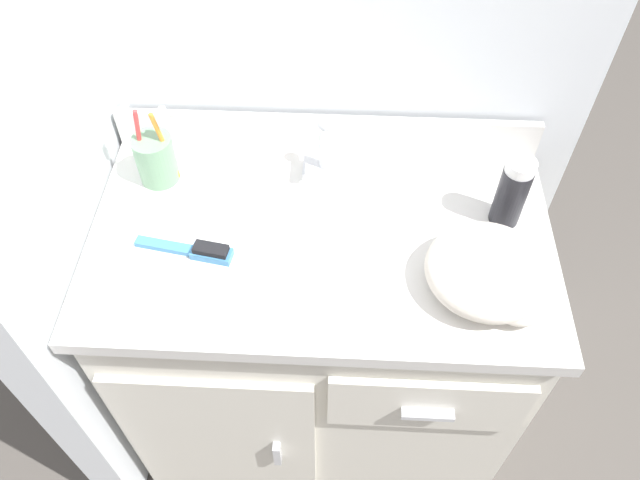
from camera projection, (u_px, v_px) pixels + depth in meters
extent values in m
plane|color=#4C4742|center=(320.00, 406.00, 1.81)|extent=(6.00, 6.00, 0.00)
cube|color=silver|center=(1.00, 96.00, 0.97)|extent=(0.08, 0.60, 2.20)
cube|color=silver|center=(321.00, 342.00, 1.51)|extent=(0.86, 0.48, 0.76)
cube|color=silver|center=(223.00, 443.00, 1.40)|extent=(0.41, 0.02, 0.60)
cube|color=silver|center=(427.00, 406.00, 1.19)|extent=(0.38, 0.02, 0.18)
cube|color=silver|center=(277.00, 454.00, 1.38)|extent=(0.02, 0.02, 0.09)
cube|color=silver|center=(428.00, 415.00, 1.18)|extent=(0.10, 0.02, 0.01)
cube|color=silver|center=(321.00, 241.00, 1.21)|extent=(0.89, 0.52, 0.03)
ellipsoid|color=beige|center=(321.00, 268.00, 1.28)|extent=(0.35, 0.28, 0.21)
cylinder|color=silver|center=(321.00, 296.00, 1.36)|extent=(0.03, 0.03, 0.01)
cube|color=silver|center=(326.00, 132.00, 1.32)|extent=(0.89, 0.02, 0.08)
cube|color=silver|center=(325.00, 169.00, 1.30)|extent=(0.09, 0.06, 0.02)
cylinder|color=silver|center=(325.00, 151.00, 1.25)|extent=(0.02, 0.02, 0.08)
cylinder|color=silver|center=(324.00, 145.00, 1.20)|extent=(0.02, 0.06, 0.02)
sphere|color=silver|center=(325.00, 124.00, 1.22)|extent=(0.03, 0.03, 0.03)
cylinder|color=gray|center=(156.00, 159.00, 1.25)|extent=(0.08, 0.08, 0.10)
cylinder|color=orange|center=(165.00, 147.00, 1.23)|extent=(0.03, 0.01, 0.16)
cube|color=white|center=(163.00, 114.00, 1.16)|extent=(0.02, 0.02, 0.03)
cylinder|color=#D13838|center=(140.00, 145.00, 1.22)|extent=(0.03, 0.01, 0.17)
cube|color=white|center=(125.00, 111.00, 1.16)|extent=(0.01, 0.02, 0.03)
cylinder|color=black|center=(511.00, 196.00, 1.17)|extent=(0.06, 0.06, 0.13)
cylinder|color=white|center=(521.00, 167.00, 1.11)|extent=(0.06, 0.06, 0.02)
cube|color=teal|center=(164.00, 246.00, 1.17)|extent=(0.11, 0.04, 0.01)
cube|color=teal|center=(212.00, 254.00, 1.16)|extent=(0.08, 0.05, 0.02)
cube|color=black|center=(211.00, 249.00, 1.15)|extent=(0.07, 0.04, 0.01)
ellipsoid|color=beige|center=(487.00, 271.00, 1.09)|extent=(0.22, 0.21, 0.09)
ellipsoid|color=silver|center=(516.00, 289.00, 1.08)|extent=(0.13, 0.15, 0.06)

